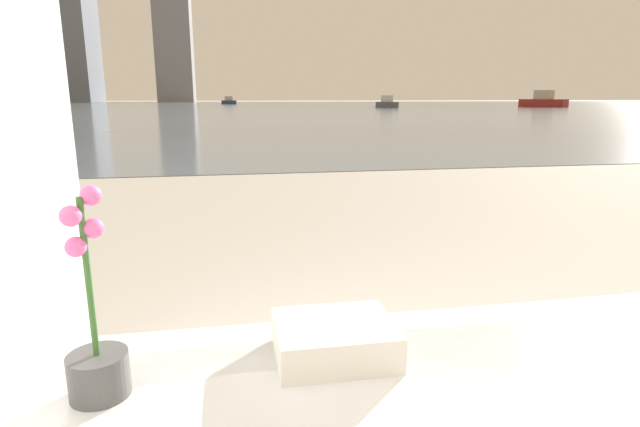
{
  "coord_description": "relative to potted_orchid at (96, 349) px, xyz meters",
  "views": [
    {
      "loc": [
        -0.42,
        -0.21,
        1.09
      ],
      "look_at": [
        -0.0,
        2.09,
        0.54
      ],
      "focal_mm": 28.0,
      "sensor_mm": 36.0,
      "label": 1
    }
  ],
  "objects": [
    {
      "name": "harbor_boat_2",
      "position": [
        16.63,
        50.05,
        -0.18
      ],
      "size": [
        1.48,
        3.43,
        1.25
      ],
      "color": "#4C4C51",
      "rests_on": "harbor_water"
    },
    {
      "name": "skyline_tower_0",
      "position": [
        -43.75,
        117.28,
        15.73
      ],
      "size": [
        6.09,
        12.7,
        32.71
      ],
      "color": "#4C515B",
      "rests_on": "ground_plane"
    },
    {
      "name": "towel_stack",
      "position": [
        0.48,
        0.06,
        -0.06
      ],
      "size": [
        0.26,
        0.21,
        0.08
      ],
      "color": "silver",
      "rests_on": "bathtub"
    },
    {
      "name": "harbor_water",
      "position": [
        0.68,
        61.28,
        -0.62
      ],
      "size": [
        180.0,
        110.0,
        0.01
      ],
      "color": "slate",
      "rests_on": "ground_plane"
    },
    {
      "name": "harbor_boat_0",
      "position": [
        0.53,
        79.81,
        -0.2
      ],
      "size": [
        2.3,
        3.34,
        1.19
      ],
      "color": "navy",
      "rests_on": "harbor_water"
    },
    {
      "name": "potted_orchid",
      "position": [
        0.0,
        0.0,
        0.0
      ],
      "size": [
        0.11,
        0.11,
        0.41
      ],
      "color": "#4C4C4C",
      "rests_on": "bathtub"
    },
    {
      "name": "harbor_boat_3",
      "position": [
        34.35,
        49.68,
        0.02
      ],
      "size": [
        4.08,
        4.91,
        1.8
      ],
      "color": "maroon",
      "rests_on": "harbor_water"
    }
  ]
}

